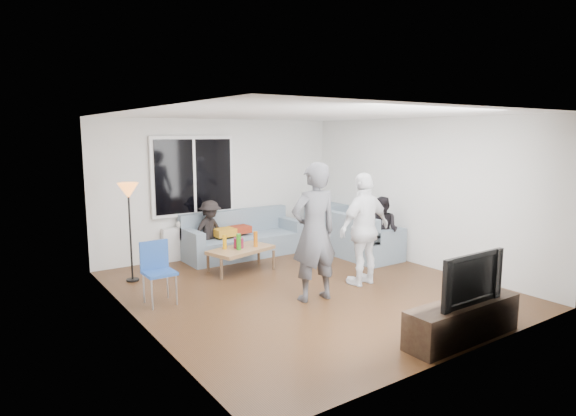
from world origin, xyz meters
TOP-DOWN VIEW (x-y plane):
  - floor at (0.00, 0.00)m, footprint 5.00×5.50m
  - ceiling at (0.00, 0.00)m, footprint 5.00×5.50m
  - wall_back at (0.00, 2.77)m, footprint 5.00×0.04m
  - wall_front at (0.00, -2.77)m, footprint 5.00×0.04m
  - wall_left at (-2.52, 0.00)m, footprint 0.04×5.50m
  - wall_right at (2.52, 0.00)m, footprint 0.04×5.50m
  - window_frame at (-0.60, 2.69)m, footprint 1.62×0.06m
  - window_glass at (-0.60, 2.65)m, footprint 1.50×0.02m
  - window_mullion at (-0.60, 2.64)m, footprint 0.05×0.03m
  - radiator at (-0.60, 2.65)m, footprint 1.30×0.12m
  - potted_plant at (-0.24, 2.62)m, footprint 0.23×0.19m
  - vase at (-0.91, 2.62)m, footprint 0.18×0.18m
  - sofa_back_section at (0.21, 2.27)m, footprint 2.30×0.85m
  - sofa_right_section at (2.02, 1.18)m, footprint 2.00×0.85m
  - sofa_corner at (2.40, 2.27)m, footprint 0.85×0.85m
  - cushion_yellow at (-0.21, 2.25)m, footprint 0.39×0.33m
  - cushion_red at (0.17, 2.33)m, footprint 0.37×0.32m
  - coffee_table at (-0.34, 1.37)m, footprint 1.22×0.87m
  - pitcher at (-0.36, 1.41)m, footprint 0.17×0.17m
  - side_chair at (-2.05, 0.58)m, footprint 0.41×0.41m
  - floor_lamp at (-2.05, 1.86)m, footprint 0.32×0.32m
  - player_left at (-0.20, -0.48)m, footprint 0.75×0.53m
  - player_right at (0.89, -0.34)m, footprint 1.05×0.51m
  - spectator_right at (2.02, 0.37)m, footprint 0.59×0.68m
  - spectator_back at (-0.47, 2.30)m, footprint 0.82×0.62m
  - tv_console at (0.39, -2.50)m, footprint 1.60×0.40m
  - television at (0.39, -2.50)m, footprint 1.02×0.13m
  - bottle_c at (-0.26, 1.56)m, footprint 0.07×0.07m
  - bottle_b at (-0.43, 1.29)m, footprint 0.08×0.08m
  - bottle_d at (-0.08, 1.33)m, footprint 0.07×0.07m
  - bottle_a at (-0.60, 1.46)m, footprint 0.07×0.07m

SIDE VIEW (x-z plane):
  - floor at x=0.00m, z-range -0.04..0.00m
  - coffee_table at x=-0.34m, z-range 0.00..0.40m
  - tv_console at x=0.39m, z-range 0.00..0.44m
  - radiator at x=-0.60m, z-range 0.00..0.62m
  - sofa_back_section at x=0.21m, z-range 0.00..0.85m
  - sofa_right_section at x=2.02m, z-range 0.00..0.85m
  - sofa_corner at x=2.40m, z-range 0.00..0.85m
  - side_chair at x=-2.05m, z-range 0.00..0.86m
  - pitcher at x=-0.36m, z-range 0.40..0.57m
  - bottle_c at x=-0.26m, z-range 0.40..0.58m
  - cushion_yellow at x=-0.21m, z-range 0.44..0.58m
  - cushion_red at x=0.17m, z-range 0.45..0.57m
  - bottle_a at x=-0.60m, z-range 0.40..0.64m
  - bottle_d at x=-0.08m, z-range 0.40..0.67m
  - bottle_b at x=-0.43m, z-range 0.40..0.67m
  - spectator_back at x=-0.47m, z-range 0.00..1.12m
  - spectator_right at x=2.02m, z-range 0.00..1.21m
  - vase at x=-0.91m, z-range 0.62..0.79m
  - television at x=0.39m, z-range 0.44..1.02m
  - floor_lamp at x=-2.05m, z-range 0.00..1.56m
  - potted_plant at x=-0.24m, z-range 0.62..0.99m
  - player_right at x=0.89m, z-range 0.00..1.75m
  - player_left at x=-0.20m, z-range 0.00..1.94m
  - wall_back at x=0.00m, z-range 0.00..2.60m
  - wall_front at x=0.00m, z-range 0.00..2.60m
  - wall_left at x=-2.52m, z-range 0.00..2.60m
  - wall_right at x=2.52m, z-range 0.00..2.60m
  - window_frame at x=-0.60m, z-range 0.81..2.29m
  - window_glass at x=-0.60m, z-range 0.88..2.23m
  - window_mullion at x=-0.60m, z-range 0.88..2.23m
  - ceiling at x=0.00m, z-range 2.60..2.64m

